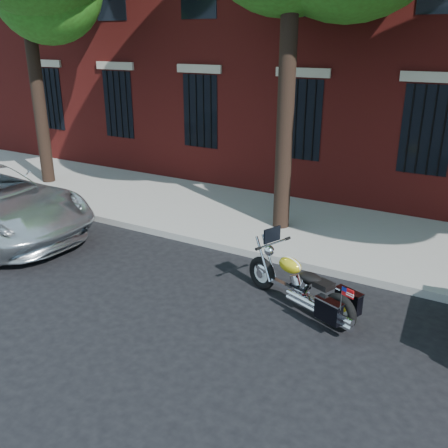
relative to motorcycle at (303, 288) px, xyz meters
The scene contains 4 objects.
ground 2.27m from the motorcycle, behind, with size 120.00×120.00×0.00m, color black.
curb 2.70m from the motorcycle, 146.16° to the left, with size 40.00×0.16×0.15m, color gray.
sidewalk 4.06m from the motorcycle, 123.44° to the left, with size 40.00×3.60×0.15m, color gray.
motorcycle is the anchor object (origin of this frame).
Camera 1 is at (4.68, -6.87, 4.16)m, focal length 40.00 mm.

